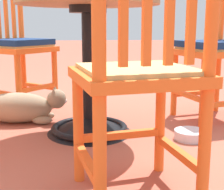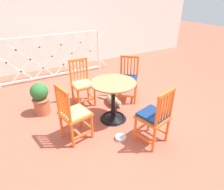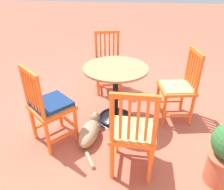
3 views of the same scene
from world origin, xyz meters
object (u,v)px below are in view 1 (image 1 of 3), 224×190
cafe_table (89,83)px  orange_chair_facing_out (139,77)px  orange_chair_by_planter (216,50)px  tabby_cat (23,108)px  pet_water_bowl (190,135)px  orange_chair_at_corner (18,47)px

cafe_table → orange_chair_facing_out: orange_chair_facing_out is taller
orange_chair_facing_out → orange_chair_by_planter: same height
tabby_cat → orange_chair_facing_out: bearing=-150.9°
orange_chair_facing_out → tabby_cat: (1.00, 0.56, -0.34)m
pet_water_bowl → orange_chair_facing_out: bearing=147.1°
pet_water_bowl → cafe_table: bearing=72.3°
orange_chair_by_planter → cafe_table: bearing=105.0°
tabby_cat → pet_water_bowl: tabby_cat is taller
orange_chair_by_planter → pet_water_bowl: (-0.39, 0.27, -0.42)m
orange_chair_at_corner → pet_water_bowl: bearing=-128.1°
cafe_table → tabby_cat: (0.24, 0.41, -0.19)m
orange_chair_at_corner → tabby_cat: bearing=-168.1°
orange_chair_facing_out → orange_chair_at_corner: 1.54m
cafe_table → pet_water_bowl: cafe_table is taller
orange_chair_at_corner → pet_water_bowl: 1.37m
cafe_table → orange_chair_facing_out: size_ratio=0.83×
pet_water_bowl → orange_chair_at_corner: bearing=51.9°
orange_chair_by_planter → orange_chair_at_corner: (0.42, 1.30, 0.00)m
orange_chair_by_planter → orange_chair_facing_out: bearing=146.2°
tabby_cat → pet_water_bowl: (-0.41, -0.94, -0.07)m
orange_chair_at_corner → pet_water_bowl: (-0.81, -1.03, -0.42)m
cafe_table → tabby_cat: 0.51m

